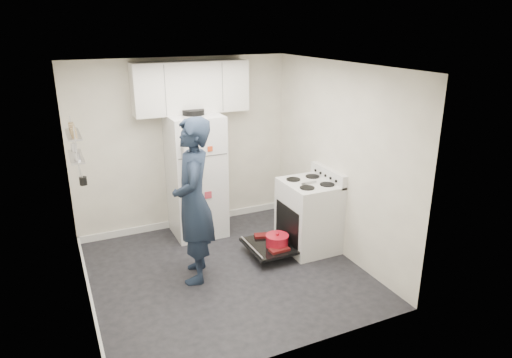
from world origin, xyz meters
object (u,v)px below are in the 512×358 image
electric_range (308,216)px  person (194,201)px  refrigerator (196,175)px  open_oven_door (272,243)px

electric_range → person: bearing=-176.9°
electric_range → refrigerator: bearing=137.5°
electric_range → refrigerator: refrigerator is taller
refrigerator → person: bearing=-109.0°
electric_range → refrigerator: (-1.20, 1.10, 0.42)m
electric_range → refrigerator: size_ratio=0.60×
electric_range → person: person is taller
person → refrigerator: bearing=179.1°
electric_range → open_oven_door: size_ratio=1.57×
open_oven_door → refrigerator: (-0.65, 1.13, 0.69)m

